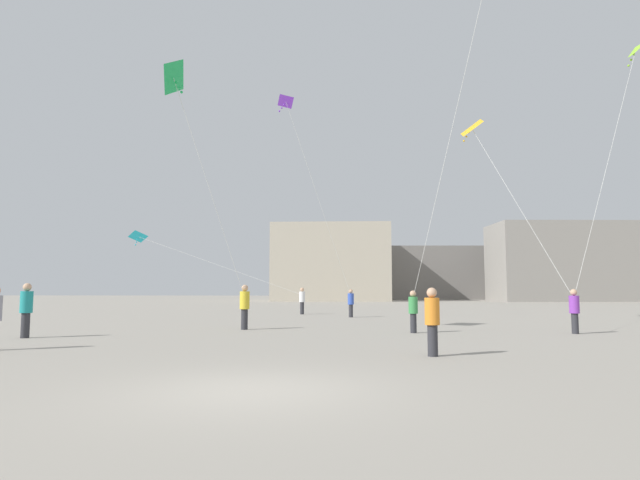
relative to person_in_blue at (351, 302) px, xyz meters
The scene contains 16 objects.
ground_plane 23.50m from the person_in_blue, 94.21° to the right, with size 300.00×300.00×0.00m, color #9E9689.
person_in_blue is the anchor object (origin of this frame).
person_in_yellow 11.11m from the person_in_blue, 113.48° to the right, with size 0.40×0.40×1.84m.
person_in_teal 18.19m from the person_in_blue, 127.64° to the right, with size 0.40×0.40×1.86m.
person_in_orange 18.84m from the person_in_blue, 84.17° to the right, with size 0.37×0.37×1.68m.
person_in_white 4.98m from the person_in_blue, 130.74° to the left, with size 0.39×0.39×1.78m.
person_in_purple 14.27m from the person_in_blue, 54.58° to the right, with size 0.36×0.36×1.66m.
person_in_green 11.79m from the person_in_blue, 78.70° to the right, with size 0.35×0.35×1.60m.
kite_emerald_delta 17.00m from the person_in_blue, 116.93° to the right, with size 2.55×3.80×8.77m.
kite_amber_delta 11.97m from the person_in_blue, 36.09° to the right, with size 2.58×7.99×9.19m.
kite_violet_delta 11.91m from the person_in_blue, 138.85° to the right, with size 4.20×3.77×11.17m.
kite_lime_diamond 18.98m from the person_in_blue, 34.79° to the right, with size 4.79×3.43×11.37m.
kite_cyan_delta 16.40m from the person_in_blue, 160.73° to the left, with size 12.61×1.90×4.49m.
building_left_hall 50.82m from the person_in_blue, 93.09° to the left, with size 17.42×14.53×11.38m.
building_centre_hall 65.57m from the person_in_blue, 76.51° to the left, with size 17.93×10.29×9.15m.
building_right_hall 58.78m from the person_in_blue, 55.39° to the left, with size 24.48×10.96×11.38m.
Camera 1 is at (1.57, -8.71, 1.62)m, focal length 29.96 mm.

